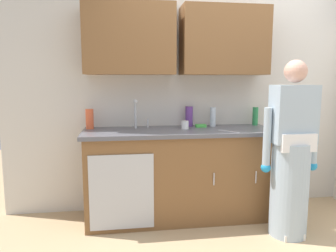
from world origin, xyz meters
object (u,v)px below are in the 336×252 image
at_px(person_at_sink, 291,163).
at_px(cup_by_sink, 185,125).
at_px(bottle_dish_liquid, 213,117).
at_px(knife_on_counter, 229,131).
at_px(sponge, 201,126).
at_px(sink, 140,132).
at_px(bottle_water_tall, 255,116).
at_px(bottle_soap, 90,119).
at_px(bottle_cleaner_spray, 189,116).

distance_m(person_at_sink, cup_by_sink, 1.09).
distance_m(bottle_dish_liquid, knife_on_counter, 0.39).
xyz_separation_m(person_at_sink, sponge, (-0.68, 0.68, 0.26)).
bearing_deg(bottle_dish_liquid, sink, -168.28).
bearing_deg(bottle_water_tall, bottle_soap, -179.17).
distance_m(bottle_cleaner_spray, cup_by_sink, 0.22).
bearing_deg(bottle_cleaner_spray, sink, -158.71).
bearing_deg(bottle_water_tall, person_at_sink, -87.27).
bearing_deg(bottle_cleaner_spray, bottle_water_tall, -1.85).
distance_m(sink, bottle_dish_liquid, 0.83).
xyz_separation_m(person_at_sink, bottle_cleaner_spray, (-0.79, 0.76, 0.36)).
bearing_deg(bottle_cleaner_spray, person_at_sink, -44.01).
relative_size(person_at_sink, bottle_dish_liquid, 7.69).
bearing_deg(bottle_cleaner_spray, cup_by_sink, -113.76).
distance_m(bottle_dish_liquid, bottle_soap, 1.32).
bearing_deg(cup_by_sink, bottle_cleaner_spray, 66.24).
relative_size(knife_on_counter, sponge, 2.18).
xyz_separation_m(bottle_dish_liquid, knife_on_counter, (0.05, -0.38, -0.10)).
bearing_deg(cup_by_sink, knife_on_counter, -30.75).
relative_size(person_at_sink, cup_by_sink, 19.23).
bearing_deg(person_at_sink, bottle_water_tall, 92.73).
height_order(bottle_cleaner_spray, sponge, bottle_cleaner_spray).
xyz_separation_m(bottle_water_tall, bottle_soap, (-1.82, -0.03, 0.00)).
relative_size(bottle_soap, cup_by_sink, 2.46).
distance_m(person_at_sink, bottle_cleaner_spray, 1.16).
distance_m(bottle_dish_liquid, bottle_cleaner_spray, 0.26).
height_order(sink, bottle_dish_liquid, sink).
bearing_deg(knife_on_counter, person_at_sink, -160.36).
relative_size(bottle_water_tall, bottle_cleaner_spray, 0.93).
xyz_separation_m(sink, bottle_water_tall, (1.31, 0.19, 0.12)).
bearing_deg(bottle_water_tall, sponge, -174.32).
bearing_deg(bottle_cleaner_spray, bottle_dish_liquid, -10.51).
xyz_separation_m(bottle_soap, knife_on_counter, (1.37, -0.37, -0.10)).
height_order(sink, cup_by_sink, sink).
xyz_separation_m(person_at_sink, bottle_water_tall, (-0.04, 0.74, 0.35)).
distance_m(bottle_soap, bottle_cleaner_spray, 1.07).
distance_m(bottle_soap, knife_on_counter, 1.43).
relative_size(sink, bottle_dish_liquid, 2.37).
bearing_deg(bottle_water_tall, cup_by_sink, -168.80).
distance_m(sink, sponge, 0.68).
height_order(bottle_dish_liquid, bottle_cleaner_spray, bottle_cleaner_spray).
distance_m(bottle_dish_liquid, sponge, 0.18).
height_order(sink, knife_on_counter, sink).
distance_m(sink, person_at_sink, 1.47).
xyz_separation_m(person_at_sink, knife_on_counter, (-0.48, 0.34, 0.25)).
bearing_deg(bottle_dish_liquid, sponge, -164.23).
height_order(bottle_soap, sponge, bottle_soap).
bearing_deg(bottle_soap, bottle_water_tall, 0.83).
bearing_deg(cup_by_sink, bottle_dish_liquid, 22.83).
relative_size(sink, bottle_cleaner_spray, 2.29).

